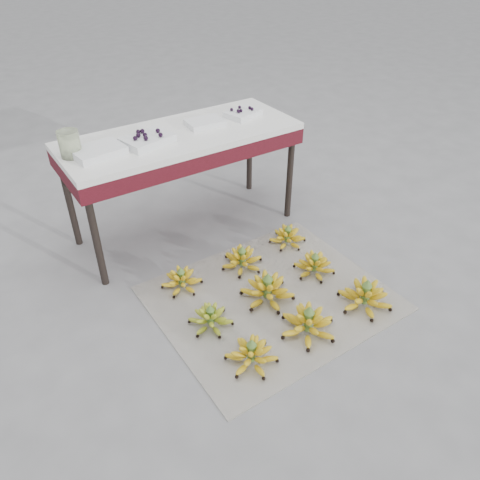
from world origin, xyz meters
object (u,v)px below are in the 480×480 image
bunch_mid_center (267,290)px  tray_right (205,123)px  vendor_table (181,145)px  tray_left (147,139)px  newspaper_mat (271,298)px  glass_jar (70,144)px  bunch_front_right (365,296)px  bunch_back_center (242,260)px  bunch_mid_right (314,265)px  bunch_back_left (182,280)px  tray_far_left (98,151)px  tray_far_right (243,113)px  bunch_front_left (251,354)px  bunch_back_right (288,237)px  bunch_front_center (308,323)px  bunch_mid_left (211,318)px

bunch_mid_center → tray_right: size_ratio=1.36×
vendor_table → tray_left: tray_left is taller
newspaper_mat → glass_jar: bearing=127.3°
bunch_front_right → glass_jar: size_ratio=2.40×
bunch_back_center → tray_right: bearing=92.8°
bunch_mid_right → bunch_back_left: bearing=159.9°
tray_far_left → tray_far_right: tray_far_right is taller
bunch_back_center → tray_far_right: tray_far_right is taller
bunch_front_left → vendor_table: size_ratio=0.22×
vendor_table → tray_far_right: 0.48m
bunch_back_right → tray_left: size_ratio=0.76×
tray_far_left → tray_left: size_ratio=0.93×
bunch_front_left → bunch_back_center: size_ratio=1.07×
bunch_back_left → bunch_mid_center: bearing=-54.6°
bunch_back_center → tray_far_right: (0.40, 0.59, 0.66)m
bunch_front_center → bunch_back_center: (0.02, 0.64, -0.01)m
bunch_front_left → bunch_mid_right: (0.71, 0.36, -0.00)m
bunch_front_center → tray_right: tray_right is taller
newspaper_mat → glass_jar: size_ratio=8.60×
bunch_mid_center → bunch_front_left: bearing=-139.7°
tray_right → tray_far_right: size_ratio=0.92×
bunch_mid_center → tray_left: size_ratio=1.03×
glass_jar → bunch_back_left: bearing=-59.5°
bunch_mid_right → bunch_back_right: bunch_mid_right is taller
bunch_front_left → glass_jar: size_ratio=2.25×
bunch_front_left → bunch_front_right: (0.75, -0.01, 0.01)m
bunch_mid_left → glass_jar: 1.20m
bunch_mid_center → bunch_back_right: size_ratio=1.34×
newspaper_mat → bunch_mid_left: size_ratio=5.15×
bunch_front_left → bunch_mid_center: bunch_mid_center is taller
bunch_mid_right → vendor_table: vendor_table is taller
bunch_mid_center → bunch_back_center: size_ratio=1.05×
tray_left → tray_far_right: (0.70, 0.06, -0.00)m
vendor_table → tray_far_right: tray_far_right is taller
tray_left → tray_right: tray_left is taller
glass_jar → bunch_mid_center: bearing=-53.3°
bunch_mid_center → tray_far_left: bearing=119.0°
bunch_back_right → tray_far_left: size_ratio=0.82×
bunch_front_left → tray_left: 1.35m
tray_left → bunch_back_center: bearing=-59.7°
vendor_table → glass_jar: size_ratio=10.03×
bunch_front_center → glass_jar: 1.59m
bunch_back_right → tray_left: bearing=143.9°
bunch_front_center → bunch_back_center: bunch_front_center is taller
bunch_mid_right → tray_far_left: size_ratio=0.89×
bunch_back_right → vendor_table: 0.90m
bunch_front_left → bunch_mid_center: 0.47m
bunch_back_right → tray_right: 0.90m
bunch_front_center → vendor_table: 1.33m
bunch_mid_left → bunch_back_center: 0.52m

